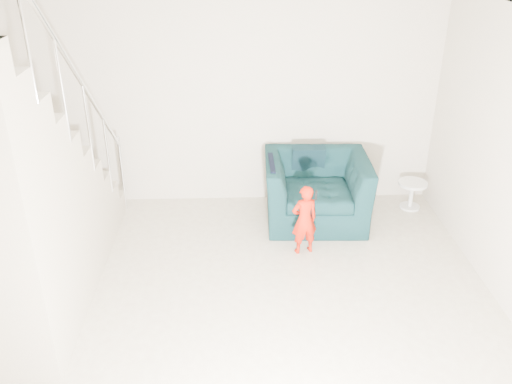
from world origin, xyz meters
TOP-DOWN VIEW (x-y plane):
  - floor at (0.00, 0.00)m, footprint 5.50×5.50m
  - ceiling at (0.00, 0.00)m, footprint 5.50×5.50m
  - back_wall at (0.00, 2.75)m, footprint 5.00×0.00m
  - armchair at (0.93, 2.13)m, footprint 1.29×1.14m
  - toddler at (0.69, 1.37)m, footprint 0.34×0.27m
  - side_table at (2.21, 2.37)m, footprint 0.37×0.37m
  - staircase at (-2.00, 0.55)m, footprint 1.02×3.03m
  - cushion at (0.86, 2.47)m, footprint 0.42×0.20m
  - throw at (0.37, 2.02)m, footprint 0.06×0.57m
  - phone at (0.81, 1.37)m, footprint 0.03×0.05m

SIDE VIEW (x-z plane):
  - floor at x=0.00m, z-range 0.00..0.00m
  - side_table at x=2.21m, z-range 0.06..0.43m
  - armchair at x=0.93m, z-range 0.00..0.81m
  - toddler at x=0.69m, z-range 0.00..0.82m
  - throw at x=0.37m, z-range 0.19..0.83m
  - cushion at x=0.86m, z-range 0.44..0.85m
  - phone at x=0.81m, z-range 0.67..0.77m
  - staircase at x=-2.00m, z-range -0.86..2.76m
  - back_wall at x=0.00m, z-range -1.15..3.85m
  - ceiling at x=0.00m, z-range 2.70..2.70m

